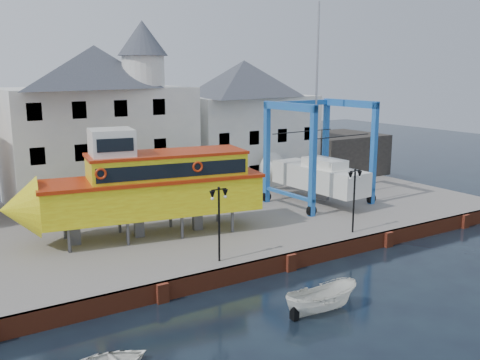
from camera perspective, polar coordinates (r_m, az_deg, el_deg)
ground at (r=31.36m, az=5.35°, el=-9.59°), size 140.00×140.00×0.00m
hardstanding at (r=40.02m, az=-4.28°, el=-4.08°), size 44.00×22.00×1.00m
quay_wall at (r=31.26m, az=5.25°, el=-8.68°), size 44.00×0.47×1.00m
building_white_main at (r=43.67m, az=-14.72°, el=6.04°), size 14.00×8.30×14.00m
building_white_right at (r=50.19m, az=0.43°, el=6.25°), size 12.00×8.00×11.20m
shed_dark at (r=55.15m, az=10.36°, el=2.78°), size 8.00×7.00×4.00m
lamp_post_left at (r=28.90m, az=-2.26°, el=-2.70°), size 1.12×0.32×4.20m
lamp_post_right at (r=34.85m, az=12.13°, el=-0.47°), size 1.12×0.32×4.20m
tour_boat at (r=33.75m, az=-10.82°, el=-0.68°), size 16.21×6.29×6.88m
travel_lift at (r=43.05m, az=7.60°, el=1.15°), size 7.48×10.30×15.37m
motorboat_a at (r=26.56m, az=8.62°, el=-13.76°), size 4.05×1.85×1.52m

